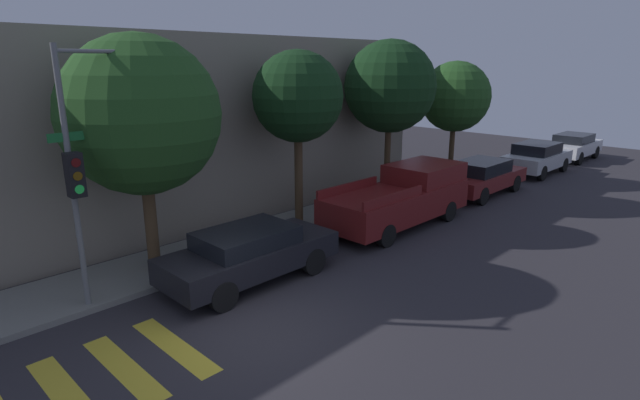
{
  "coord_description": "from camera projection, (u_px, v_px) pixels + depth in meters",
  "views": [
    {
      "loc": [
        -5.48,
        -7.08,
        5.23
      ],
      "look_at": [
        3.83,
        2.1,
        1.6
      ],
      "focal_mm": 28.0,
      "sensor_mm": 36.0,
      "label": 1
    }
  ],
  "objects": [
    {
      "name": "sidewalk",
      "position": [
        154.0,
        269.0,
        12.89
      ],
      "size": [
        26.0,
        2.35,
        0.14
      ],
      "primitive_type": "cube",
      "color": "slate",
      "rests_on": "ground"
    },
    {
      "name": "sedan_tail_of_row",
      "position": [
        573.0,
        146.0,
        27.42
      ],
      "size": [
        4.24,
        1.77,
        1.43
      ],
      "color": "silver",
      "rests_on": "ground"
    },
    {
      "name": "tree_far_end",
      "position": [
        390.0,
        87.0,
        18.34
      ],
      "size": [
        3.39,
        3.39,
        6.05
      ],
      "color": "#4C3823",
      "rests_on": "ground"
    },
    {
      "name": "sedan_near_corner",
      "position": [
        250.0,
        253.0,
        12.13
      ],
      "size": [
        4.43,
        1.79,
        1.37
      ],
      "color": "black",
      "rests_on": "ground"
    },
    {
      "name": "traffic_light_pole",
      "position": [
        88.0,
        147.0,
        10.16
      ],
      "size": [
        2.13,
        0.56,
        5.58
      ],
      "color": "slate",
      "rests_on": "ground"
    },
    {
      "name": "pickup_truck",
      "position": [
        402.0,
        196.0,
        16.39
      ],
      "size": [
        5.58,
        2.06,
        1.89
      ],
      "color": "maroon",
      "rests_on": "ground"
    },
    {
      "name": "crosswalk",
      "position": [
        65.0,
        393.0,
        8.15
      ],
      "size": [
        4.4,
        2.6,
        0.0
      ],
      "color": "gold",
      "rests_on": "ground"
    },
    {
      "name": "ground_plane",
      "position": [
        260.0,
        333.0,
        9.95
      ],
      "size": [
        60.0,
        60.0,
        0.0
      ],
      "primitive_type": "plane",
      "color": "#2D2B30"
    },
    {
      "name": "tree_near_corner",
      "position": [
        141.0,
        116.0,
        11.78
      ],
      "size": [
        3.79,
        3.79,
        5.91
      ],
      "color": "#4C3823",
      "rests_on": "ground"
    },
    {
      "name": "tree_behind_truck",
      "position": [
        455.0,
        97.0,
        21.75
      ],
      "size": [
        3.05,
        3.05,
        5.29
      ],
      "color": "#4C3823",
      "rests_on": "ground"
    },
    {
      "name": "sedan_middle",
      "position": [
        481.0,
        176.0,
        20.18
      ],
      "size": [
        4.57,
        1.8,
        1.41
      ],
      "color": "maroon",
      "rests_on": "ground"
    },
    {
      "name": "sedan_far_end",
      "position": [
        537.0,
        157.0,
        23.99
      ],
      "size": [
        4.3,
        1.84,
        1.49
      ],
      "color": "#B7BABF",
      "rests_on": "ground"
    },
    {
      "name": "building_row",
      "position": [
        72.0,
        136.0,
        15.2
      ],
      "size": [
        26.0,
        6.0,
        6.07
      ],
      "primitive_type": "cube",
      "color": "gray",
      "rests_on": "ground"
    },
    {
      "name": "tree_midblock",
      "position": [
        298.0,
        97.0,
        15.21
      ],
      "size": [
        2.8,
        2.8,
        5.61
      ],
      "color": "#4C3823",
      "rests_on": "ground"
    }
  ]
}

